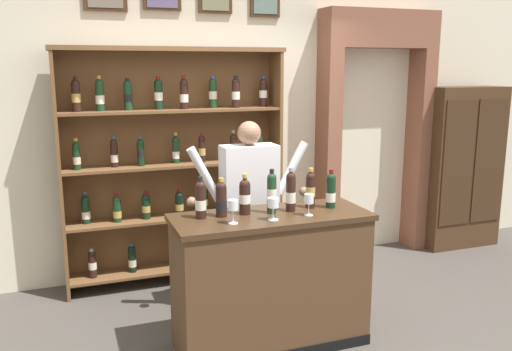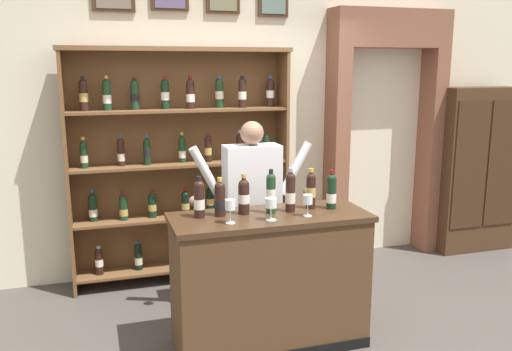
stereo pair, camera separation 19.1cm
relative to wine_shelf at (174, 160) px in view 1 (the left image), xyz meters
The scene contains 17 objects.
ground_plane 1.94m from the wine_shelf, 70.82° to the right, with size 14.00×14.00×0.02m, color #47423D.
back_wall 0.85m from the wine_shelf, 29.33° to the left, with size 12.00×0.19×3.59m.
wine_shelf is the anchor object (origin of this frame).
archway_doorway 2.23m from the wine_shelf, ahead, with size 1.29×0.45×2.60m.
side_cabinet 3.27m from the wine_shelf, ahead, with size 0.89×0.38×1.81m.
tasting_counter 1.65m from the wine_shelf, 74.69° to the right, with size 1.42×0.56×1.00m.
shopkeeper 0.97m from the wine_shelf, 61.66° to the right, with size 1.06×0.22×1.60m.
tasting_bottle_super_tuscan 1.38m from the wine_shelf, 93.87° to the right, with size 0.08×0.08×0.29m.
tasting_bottle_riserva 1.38m from the wine_shelf, 87.78° to the right, with size 0.08×0.08×0.28m.
tasting_bottle_brunello 1.40m from the wine_shelf, 80.66° to the right, with size 0.08×0.08×0.29m.
tasting_bottle_rosso 1.48m from the wine_shelf, 73.65° to the right, with size 0.07×0.07×0.32m.
tasting_bottle_grappa 1.53m from the wine_shelf, 68.26° to the right, with size 0.07×0.07×0.32m.
tasting_bottle_bianco 1.56m from the wine_shelf, 61.69° to the right, with size 0.07×0.07×0.30m.
tasting_bottle_prosecco 1.68m from the wine_shelf, 58.22° to the right, with size 0.07×0.07×0.29m.
wine_glass_right 1.69m from the wine_shelf, 67.83° to the right, with size 0.07×0.07×0.16m.
wine_glass_spare 1.63m from the wine_shelf, 77.24° to the right, with size 0.08×0.08×0.16m.
wine_glass_left 1.58m from the wine_shelf, 87.23° to the right, with size 0.07×0.07×0.16m.
Camera 1 is at (-1.47, -3.42, 2.04)m, focal length 37.61 mm.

